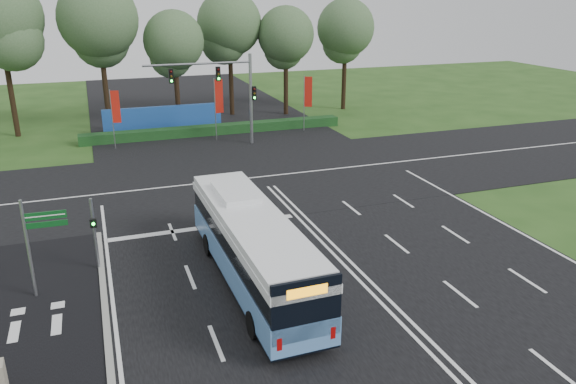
# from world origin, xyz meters

# --- Properties ---
(ground) EXTENTS (120.00, 120.00, 0.00)m
(ground) POSITION_xyz_m (0.00, 0.00, 0.00)
(ground) COLOR #254818
(ground) RESTS_ON ground
(road_main) EXTENTS (20.00, 120.00, 0.04)m
(road_main) POSITION_xyz_m (0.00, 0.00, 0.02)
(road_main) COLOR black
(road_main) RESTS_ON ground
(road_cross) EXTENTS (120.00, 14.00, 0.05)m
(road_cross) POSITION_xyz_m (0.00, 12.00, 0.03)
(road_cross) COLOR black
(road_cross) RESTS_ON ground
(bike_path) EXTENTS (5.00, 18.00, 0.06)m
(bike_path) POSITION_xyz_m (-12.50, -3.00, 0.03)
(bike_path) COLOR black
(bike_path) RESTS_ON ground
(kerb_strip) EXTENTS (0.25, 18.00, 0.12)m
(kerb_strip) POSITION_xyz_m (-10.10, -3.00, 0.06)
(kerb_strip) COLOR gray
(kerb_strip) RESTS_ON ground
(city_bus) EXTENTS (2.67, 11.66, 3.34)m
(city_bus) POSITION_xyz_m (-4.21, -1.37, 1.68)
(city_bus) COLOR #588BCB
(city_bus) RESTS_ON ground
(pedestrian_signal) EXTENTS (0.28, 0.41, 3.29)m
(pedestrian_signal) POSITION_xyz_m (-10.20, 2.06, 1.80)
(pedestrian_signal) COLOR gray
(pedestrian_signal) RESTS_ON ground
(street_sign) EXTENTS (1.60, 0.15, 4.10)m
(street_sign) POSITION_xyz_m (-12.28, 0.46, 2.58)
(street_sign) COLOR gray
(street_sign) RESTS_ON ground
(banner_flag_left) EXTENTS (0.67, 0.17, 4.56)m
(banner_flag_left) POSITION_xyz_m (-8.08, 22.48, 2.97)
(banner_flag_left) COLOR gray
(banner_flag_left) RESTS_ON ground
(banner_flag_mid) EXTENTS (0.73, 0.16, 5.01)m
(banner_flag_mid) POSITION_xyz_m (-0.17, 22.48, 3.24)
(banner_flag_mid) COLOR gray
(banner_flag_mid) RESTS_ON ground
(banner_flag_right) EXTENTS (0.65, 0.33, 4.77)m
(banner_flag_right) POSITION_xyz_m (7.68, 23.06, 3.10)
(banner_flag_right) COLOR gray
(banner_flag_right) RESTS_ON ground
(traffic_light_gantry) EXTENTS (8.41, 0.28, 7.00)m
(traffic_light_gantry) POSITION_xyz_m (0.21, 20.50, 4.66)
(traffic_light_gantry) COLOR gray
(traffic_light_gantry) RESTS_ON ground
(hedge) EXTENTS (22.00, 1.20, 0.80)m
(hedge) POSITION_xyz_m (0.00, 24.50, 0.40)
(hedge) COLOR #123415
(hedge) RESTS_ON ground
(blue_hoarding) EXTENTS (10.00, 0.30, 2.20)m
(blue_hoarding) POSITION_xyz_m (-4.00, 27.00, 1.10)
(blue_hoarding) COLOR #1D4B9D
(blue_hoarding) RESTS_ON ground
(eucalyptus_row) EXTENTS (41.03, 9.34, 12.92)m
(eucalyptus_row) POSITION_xyz_m (-4.24, 30.33, 8.51)
(eucalyptus_row) COLOR black
(eucalyptus_row) RESTS_ON ground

